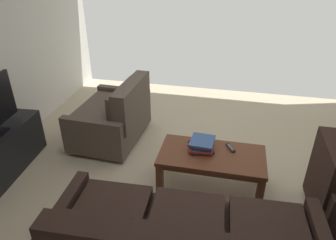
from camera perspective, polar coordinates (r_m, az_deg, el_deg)
ground_plane at (r=3.49m, az=5.44°, el=-12.81°), size 5.21×5.71×0.01m
loveseat_near at (r=4.20m, az=-9.81°, el=0.69°), size 0.87×1.15×0.87m
coffee_table at (r=3.31m, az=8.03°, el=-7.21°), size 1.10×0.57×0.45m
tv_stand at (r=4.01m, az=-28.54°, el=-5.76°), size 0.46×1.31×0.53m
book_stack at (r=3.31m, az=6.20°, el=-4.44°), size 0.31×0.33×0.11m
tv_remote at (r=3.38m, az=11.43°, el=-5.03°), size 0.11×0.16×0.02m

